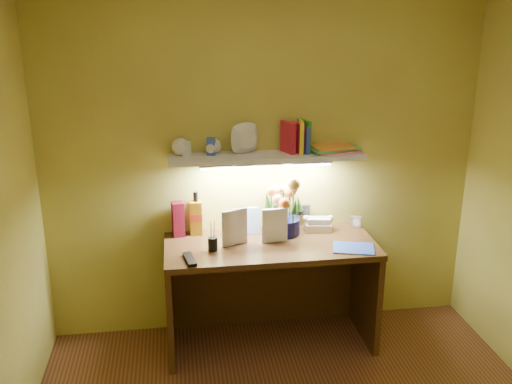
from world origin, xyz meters
TOP-DOWN VIEW (x-y plane):
  - desk at (0.00, 1.20)m, footprint 1.40×0.60m
  - flower_bouquet at (0.12, 1.36)m, footprint 0.32×0.32m
  - telephone at (0.37, 1.39)m, footprint 0.20×0.16m
  - desk_clock at (0.65, 1.41)m, footprint 0.09×0.07m
  - whisky_bottle at (-0.48, 1.45)m, footprint 0.09×0.09m
  - whisky_box at (-0.60, 1.43)m, footprint 0.09×0.09m
  - pen_cup at (-0.39, 1.15)m, footprint 0.07×0.07m
  - art_card at (-0.14, 1.40)m, footprint 0.19×0.06m
  - tv_remote at (-0.54, 1.01)m, footprint 0.08×0.20m
  - blue_folder at (0.52, 1.04)m, footprint 0.31×0.26m
  - desk_book_a at (-0.32, 1.18)m, footprint 0.18×0.08m
  - desk_book_b at (-0.06, 1.22)m, footprint 0.17×0.02m
  - wall_shelf at (0.03, 1.39)m, footprint 1.30×0.34m

SIDE VIEW (x-z plane):
  - desk at x=0.00m, z-range 0.00..0.75m
  - blue_folder at x=0.52m, z-range 0.75..0.76m
  - tv_remote at x=-0.54m, z-range 0.75..0.77m
  - desk_clock at x=0.65m, z-range 0.75..0.83m
  - telephone at x=0.37m, z-range 0.75..0.86m
  - pen_cup at x=-0.39m, z-range 0.75..0.90m
  - art_card at x=-0.14m, z-range 0.75..0.93m
  - desk_book_b at x=-0.06m, z-range 0.75..0.99m
  - whisky_box at x=-0.60m, z-range 0.75..0.99m
  - desk_book_a at x=-0.32m, z-range 0.75..1.00m
  - whisky_bottle at x=-0.48m, z-range 0.75..1.05m
  - flower_bouquet at x=0.12m, z-range 0.75..1.15m
  - wall_shelf at x=0.03m, z-range 1.21..1.46m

